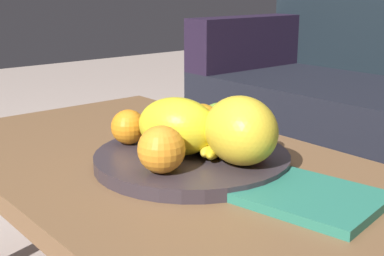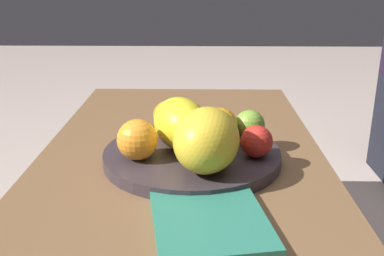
# 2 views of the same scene
# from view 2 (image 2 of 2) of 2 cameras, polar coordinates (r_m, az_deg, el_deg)

# --- Properties ---
(coffee_table) EXTENTS (1.11, 0.63, 0.42)m
(coffee_table) POSITION_cam_2_polar(r_m,az_deg,el_deg) (1.05, -1.25, -5.07)
(coffee_table) COLOR brown
(coffee_table) RESTS_ON ground_plane
(fruit_bowl) EXTENTS (0.38, 0.38, 0.03)m
(fruit_bowl) POSITION_cam_2_polar(r_m,az_deg,el_deg) (0.98, -0.00, -3.46)
(fruit_bowl) COLOR #362D33
(fruit_bowl) RESTS_ON coffee_table
(melon_large_front) EXTENTS (0.19, 0.16, 0.11)m
(melon_large_front) POSITION_cam_2_polar(r_m,az_deg,el_deg) (0.97, -1.62, 0.56)
(melon_large_front) COLOR yellow
(melon_large_front) RESTS_ON fruit_bowl
(melon_smaller_beside) EXTENTS (0.18, 0.16, 0.12)m
(melon_smaller_beside) POSITION_cam_2_polar(r_m,az_deg,el_deg) (0.85, 1.82, -1.53)
(melon_smaller_beside) COLOR yellow
(melon_smaller_beside) RESTS_ON fruit_bowl
(orange_front) EXTENTS (0.08, 0.08, 0.08)m
(orange_front) POSITION_cam_2_polar(r_m,az_deg,el_deg) (0.92, -6.85, -1.46)
(orange_front) COLOR orange
(orange_front) RESTS_ON fruit_bowl
(orange_left) EXTENTS (0.07, 0.07, 0.07)m
(orange_left) POSITION_cam_2_polar(r_m,az_deg,el_deg) (1.08, -3.03, 1.58)
(orange_left) COLOR orange
(orange_left) RESTS_ON fruit_bowl
(orange_right) EXTENTS (0.08, 0.08, 0.08)m
(orange_right) POSITION_cam_2_polar(r_m,az_deg,el_deg) (1.00, 3.48, 0.24)
(orange_right) COLOR orange
(orange_right) RESTS_ON fruit_bowl
(apple_front) EXTENTS (0.07, 0.07, 0.07)m
(apple_front) POSITION_cam_2_polar(r_m,az_deg,el_deg) (0.93, 8.08, -1.69)
(apple_front) COLOR red
(apple_front) RESTS_ON fruit_bowl
(apple_right) EXTENTS (0.07, 0.07, 0.07)m
(apple_right) POSITION_cam_2_polar(r_m,az_deg,el_deg) (1.03, 7.22, 0.36)
(apple_right) COLOR #76A434
(apple_right) RESTS_ON fruit_bowl
(banana_bunch) EXTENTS (0.17, 0.15, 0.06)m
(banana_bunch) POSITION_cam_2_polar(r_m,az_deg,el_deg) (0.94, 2.18, -1.79)
(banana_bunch) COLOR yellow
(banana_bunch) RESTS_ON fruit_bowl
(magazine) EXTENTS (0.28, 0.22, 0.02)m
(magazine) POSITION_cam_2_polar(r_m,az_deg,el_deg) (0.76, 1.99, -10.86)
(magazine) COLOR #2C7A64
(magazine) RESTS_ON coffee_table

